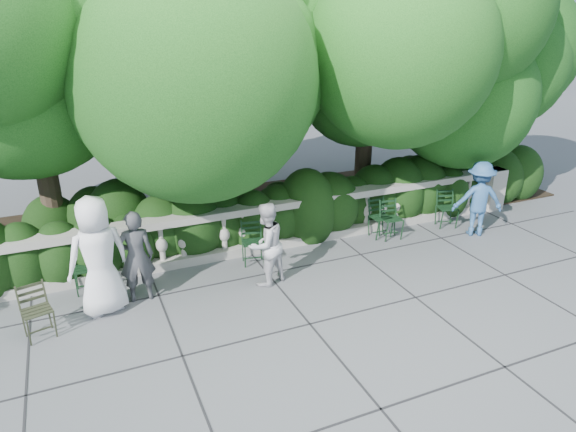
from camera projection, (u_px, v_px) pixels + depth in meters
name	position (u px, v px, depth m)	size (l,w,h in m)	color
ground	(311.00, 288.00, 9.02)	(90.00, 90.00, 0.00)	#54575C
balustrade	(272.00, 226.00, 10.37)	(12.00, 0.44, 1.00)	#9E998E
shrub_hedge	(253.00, 227.00, 11.57)	(15.00, 2.60, 1.70)	black
tree_canopy	(276.00, 41.00, 10.51)	(15.04, 6.52, 6.78)	#3F3023
chair_b	(90.00, 295.00, 8.80)	(0.44, 0.48, 0.84)	black
chair_c	(255.00, 267.00, 9.77)	(0.44, 0.48, 0.84)	black
chair_d	(393.00, 241.00, 10.87)	(0.44, 0.48, 0.84)	black
chair_e	(383.00, 239.00, 10.96)	(0.44, 0.48, 0.84)	black
chair_f	(448.00, 229.00, 11.46)	(0.44, 0.48, 0.84)	black
chair_weathered	(45.00, 341.00, 7.57)	(0.44, 0.48, 0.84)	black
person_businessman	(98.00, 256.00, 7.98)	(0.96, 0.62, 1.96)	white
person_woman_grey	(136.00, 257.00, 8.38)	(0.58, 0.38, 1.59)	#3D3E42
person_casual_man	(266.00, 244.00, 8.92)	(0.73, 0.57, 1.51)	silver
person_older_blue	(478.00, 199.00, 10.91)	(1.05, 0.60, 1.62)	#305C91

